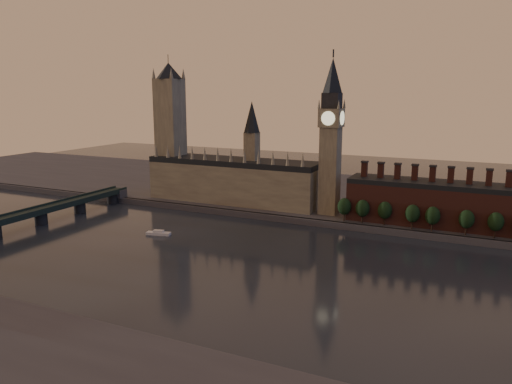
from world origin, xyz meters
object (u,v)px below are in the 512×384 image
victoria_tower (170,125)px  westminster_bridge (15,220)px  big_ben (331,135)px  river_boat (158,233)px

victoria_tower → westminster_bridge: victoria_tower is taller
victoria_tower → westminster_bridge: bearing=-106.6°
big_ben → river_boat: big_ben is taller
victoria_tower → westminster_bridge: 133.21m
westminster_bridge → river_boat: size_ratio=13.13×
victoria_tower → big_ben: victoria_tower is taller
victoria_tower → westminster_bridge: size_ratio=0.54×
big_ben → river_boat: 127.22m
big_ben → westminster_bridge: (-165.00, -112.70, -49.39)m
westminster_bridge → victoria_tower: bearing=73.4°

